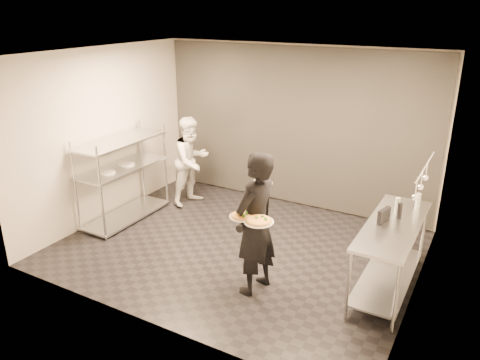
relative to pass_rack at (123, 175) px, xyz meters
The scene contains 13 objects.
room_shell 2.53m from the pass_rack, 28.77° to the left, with size 5.00×4.00×2.80m.
pass_rack is the anchor object (origin of this frame).
prep_counter 4.33m from the pass_rack, ahead, with size 0.60×1.80×0.92m.
utensil_rail 4.64m from the pass_rack, ahead, with size 0.07×1.20×0.31m.
waiter 2.99m from the pass_rack, 15.81° to the right, with size 0.66×0.44×1.82m, color black.
chef 1.25m from the pass_rack, 61.38° to the left, with size 0.77×0.60×1.59m, color silver.
pizza_plate_near 2.97m from the pass_rack, 19.42° to the right, with size 0.31×0.31×0.05m.
pizza_plate_far 3.20m from the pass_rack, 18.68° to the right, with size 0.35×0.35×0.05m.
salad_plate 2.95m from the pass_rack, 11.14° to the right, with size 0.25×0.25×0.07m.
pos_monitor 4.22m from the pass_rack, ahead, with size 0.05×0.24×0.18m, color black.
bottle_green 4.31m from the pass_rack, ahead, with size 0.06×0.06×0.21m, color gray.
bottle_clear 4.54m from the pass_rack, ahead, with size 0.06×0.06×0.21m, color gray.
bottle_dark 4.36m from the pass_rack, ahead, with size 0.06×0.06×0.21m, color black.
Camera 1 is at (3.05, -5.35, 3.41)m, focal length 35.00 mm.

